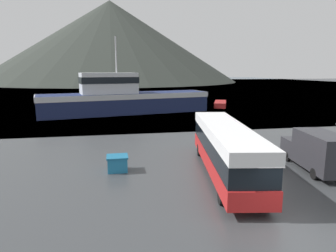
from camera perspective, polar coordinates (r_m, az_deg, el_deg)
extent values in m
plane|color=#383A3D|center=(13.99, 23.29, -18.25)|extent=(400.00, 400.00, 0.00)
plane|color=#3D5160|center=(150.89, -7.82, 8.02)|extent=(240.00, 240.00, 0.00)
cone|color=#2D332D|center=(184.34, -10.87, 15.50)|extent=(144.68, 144.68, 45.72)
cube|color=red|center=(19.42, 10.79, -6.45)|extent=(4.32, 12.53, 0.95)
cube|color=black|center=(19.15, 10.90, -3.54)|extent=(4.23, 12.28, 1.08)
cube|color=white|center=(18.95, 10.99, -0.96)|extent=(4.32, 12.53, 0.68)
cube|color=black|center=(25.11, 7.93, -0.53)|extent=(2.10, 0.39, 1.46)
cylinder|color=black|center=(23.45, 6.03, -4.55)|extent=(0.44, 0.94, 0.90)
cylinder|color=black|center=(23.81, 11.07, -4.45)|extent=(0.44, 0.94, 0.90)
cylinder|color=black|center=(15.41, 10.22, -12.91)|extent=(0.44, 0.94, 0.90)
cylinder|color=black|center=(15.95, 17.82, -12.43)|extent=(0.44, 0.94, 0.90)
cube|color=#2D2D33|center=(21.36, 27.20, -4.30)|extent=(2.53, 4.48, 2.29)
cube|color=#2D2D33|center=(24.08, 23.58, -3.69)|extent=(2.19, 2.08, 1.26)
cube|color=black|center=(23.08, 24.72, -1.74)|extent=(1.65, 0.29, 0.80)
cylinder|color=black|center=(23.65, 21.83, -5.38)|extent=(0.32, 0.72, 0.70)
cylinder|color=black|center=(24.41, 25.55, -5.19)|extent=(0.32, 0.72, 0.70)
cylinder|color=black|center=(20.44, 26.13, -8.19)|extent=(0.32, 0.72, 0.70)
cube|color=#19234C|center=(46.74, -8.02, 4.35)|extent=(26.11, 10.75, 3.09)
cube|color=silver|center=(46.63, -8.05, 5.76)|extent=(26.37, 10.85, 0.77)
cube|color=silver|center=(45.94, -11.22, 8.01)|extent=(8.79, 5.48, 3.09)
cube|color=black|center=(45.92, -11.25, 8.58)|extent=(8.98, 5.62, 0.93)
cylinder|color=#B2B2B7|center=(46.21, -9.89, 13.24)|extent=(0.20, 0.20, 5.25)
cube|color=teal|center=(20.12, -9.60, -7.17)|extent=(1.26, 1.17, 0.93)
cube|color=#1A5F86|center=(19.97, -9.65, -5.77)|extent=(1.39, 1.29, 0.10)
cube|color=maroon|center=(55.72, 9.93, 4.15)|extent=(4.36, 7.03, 0.90)
cylinder|color=black|center=(31.95, 13.18, -0.98)|extent=(0.35, 0.35, 0.59)
sphere|color=black|center=(31.88, 13.21, -0.28)|extent=(0.40, 0.40, 0.40)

